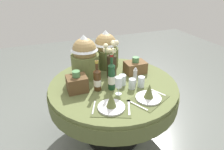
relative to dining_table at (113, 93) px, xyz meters
name	(u,v)px	position (x,y,z in m)	size (l,w,h in m)	color
ground	(113,134)	(0.00, 0.00, -0.61)	(8.00, 8.00, 0.00)	slate
dining_table	(113,93)	(0.00, 0.00, 0.00)	(1.40, 1.40, 0.74)	#5B6638
place_setting_left	(111,104)	(-0.18, -0.41, 0.17)	(0.42, 0.38, 0.16)	#4E562F
place_setting_right	(149,95)	(0.20, -0.40, 0.17)	(0.42, 0.38, 0.16)	#4E562F
flower_vase	(112,61)	(0.03, 0.14, 0.33)	(0.18, 0.18, 0.44)	#332819
wine_bottle_left	(112,76)	(-0.06, -0.11, 0.27)	(0.07, 0.07, 0.38)	#194223
wine_bottle_centre	(97,79)	(-0.20, -0.07, 0.25)	(0.08, 0.08, 0.32)	#422814
wine_glass_left	(119,83)	(-0.03, -0.22, 0.26)	(0.07, 0.07, 0.19)	silver
tumbler_near_left	(132,84)	(0.14, -0.17, 0.18)	(0.07, 0.07, 0.11)	silver
tumbler_near_right	(122,80)	(0.08, -0.07, 0.18)	(0.08, 0.08, 0.11)	silver
tumbler_mid	(141,82)	(0.24, -0.18, 0.18)	(0.07, 0.07, 0.12)	silver
pepper_mill	(135,76)	(0.22, -0.08, 0.21)	(0.04, 0.04, 0.18)	#B7B2AD
gift_tub_back_left	(85,55)	(-0.23, 0.27, 0.38)	(0.31, 0.31, 0.48)	olive
gift_tub_back_centre	(106,48)	(0.08, 0.45, 0.37)	(0.31, 0.31, 0.46)	#566033
woven_basket_side_left	(77,83)	(-0.39, -0.01, 0.21)	(0.20, 0.17, 0.22)	brown
woven_basket_side_right	(135,67)	(0.34, 0.14, 0.20)	(0.24, 0.17, 0.19)	brown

